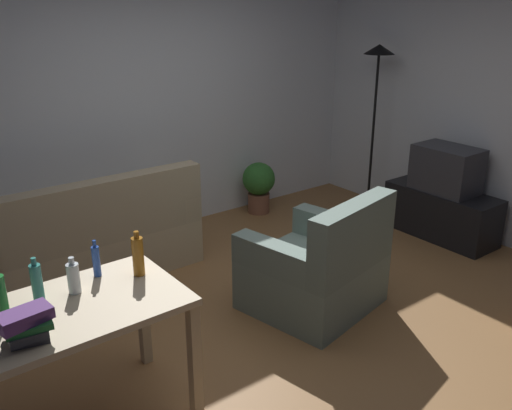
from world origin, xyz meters
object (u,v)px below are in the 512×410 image
at_px(bottle_clear, 73,277).
at_px(bottle_amber, 138,256).
at_px(tv_stand, 441,213).
at_px(potted_plant, 259,184).
at_px(book_stack, 26,325).
at_px(torchiere_lamp, 377,83).
at_px(armchair, 318,269).
at_px(desk, 69,326).
at_px(tv, 447,169).
at_px(bottle_blue, 96,261).
at_px(couch, 89,242).
at_px(bottle_green, 1,296).
at_px(bottle_tall, 37,283).

height_order(bottle_clear, bottle_amber, bottle_amber).
relative_size(tv_stand, potted_plant, 1.93).
height_order(bottle_amber, book_stack, bottle_amber).
xyz_separation_m(torchiere_lamp, armchair, (-1.92, -1.21, -1.09)).
distance_m(desk, potted_plant, 3.47).
distance_m(tv, bottle_blue, 3.60).
relative_size(bottle_blue, bottle_amber, 0.82).
bearing_deg(bottle_amber, couch, 80.28).
bearing_deg(torchiere_lamp, tv_stand, -90.00).
distance_m(bottle_green, bottle_clear, 0.37).
relative_size(tv, potted_plant, 1.05).
distance_m(torchiere_lamp, potted_plant, 1.65).
distance_m(armchair, bottle_clear, 1.91).
bearing_deg(tv_stand, potted_plant, 32.86).
height_order(desk, potted_plant, desk).
height_order(potted_plant, bottle_tall, bottle_tall).
bearing_deg(armchair, desk, -7.34).
distance_m(tv_stand, bottle_blue, 3.64).
xyz_separation_m(couch, desk, (-0.74, -1.72, 0.34)).
distance_m(bottle_tall, book_stack, 0.37).
xyz_separation_m(desk, bottle_tall, (-0.09, 0.15, 0.22)).
height_order(tv_stand, book_stack, book_stack).
distance_m(tv_stand, bottle_clear, 3.82).
xyz_separation_m(potted_plant, bottle_blue, (-2.54, -1.79, 0.53)).
bearing_deg(couch, bottle_amber, 80.28).
relative_size(torchiere_lamp, bottle_blue, 8.17).
distance_m(couch, bottle_blue, 1.65).
bearing_deg(potted_plant, bottle_blue, -144.79).
relative_size(tv, desk, 0.50).
bearing_deg(torchiere_lamp, bottle_green, -163.04).
xyz_separation_m(tv_stand, bottle_green, (-4.13, -0.31, 0.64)).
xyz_separation_m(potted_plant, book_stack, (-3.04, -2.21, 0.52)).
bearing_deg(bottle_amber, book_stack, -157.44).
distance_m(armchair, book_stack, 2.26).
bearing_deg(bottle_blue, bottle_clear, -148.13).
height_order(armchair, bottle_blue, bottle_blue).
bearing_deg(desk, torchiere_lamp, 18.68).
bearing_deg(tv, bottle_clear, 94.15).
distance_m(torchiere_lamp, bottle_amber, 3.65).
bearing_deg(bottle_green, bottle_blue, 14.48).
bearing_deg(armchair, tv_stand, 176.18).
relative_size(tv, bottle_blue, 2.71).
distance_m(desk, bottle_tall, 0.28).
xyz_separation_m(bottle_amber, book_stack, (-0.70, -0.29, -0.03)).
relative_size(couch, tv_stand, 1.66).
bearing_deg(tv, bottle_amber, 95.01).
bearing_deg(torchiere_lamp, bottle_clear, -161.94).
bearing_deg(potted_plant, desk, -144.09).
bearing_deg(book_stack, torchiere_lamp, 20.65).
bearing_deg(desk, tv_stand, 5.26).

